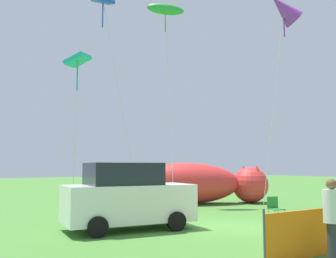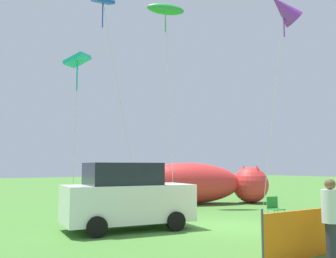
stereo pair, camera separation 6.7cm
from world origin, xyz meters
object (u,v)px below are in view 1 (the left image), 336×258
(folding_chair, at_px, (275,207))
(kite_green_fish, at_px, (165,10))
(spectator_in_green_shirt, at_px, (333,217))
(kite_teal_diamond, at_px, (78,63))
(parked_car, at_px, (127,197))
(inflatable_cat, at_px, (198,185))
(kite_blue_box, at_px, (104,6))
(kite_purple_delta, at_px, (283,9))

(folding_chair, xyz_separation_m, kite_green_fish, (-0.25, 6.90, 10.08))
(folding_chair, xyz_separation_m, spectator_in_green_shirt, (-3.93, -4.76, 0.44))
(kite_teal_diamond, xyz_separation_m, kite_green_fish, (5.62, 1.72, 4.27))
(parked_car, relative_size, folding_chair, 4.84)
(parked_car, distance_m, inflatable_cat, 8.86)
(inflatable_cat, distance_m, kite_blue_box, 10.49)
(parked_car, distance_m, kite_teal_diamond, 6.45)
(inflatable_cat, relative_size, kite_teal_diamond, 1.15)
(inflatable_cat, xyz_separation_m, spectator_in_green_shirt, (-5.69, -11.40, -0.06))
(kite_purple_delta, height_order, kite_blue_box, kite_blue_box)
(inflatable_cat, height_order, spectator_in_green_shirt, inflatable_cat)
(kite_teal_diamond, bearing_deg, inflatable_cat, 10.84)
(folding_chair, distance_m, kite_teal_diamond, 9.75)
(parked_car, height_order, folding_chair, parked_car)
(parked_car, height_order, spectator_in_green_shirt, parked_car)
(folding_chair, distance_m, inflatable_cat, 6.89)
(spectator_in_green_shirt, bearing_deg, inflatable_cat, 63.49)
(parked_car, xyz_separation_m, kite_blue_box, (1.31, 4.93, 8.65))
(inflatable_cat, relative_size, kite_blue_box, 0.76)
(kite_green_fish, xyz_separation_m, kite_blue_box, (-3.91, -0.46, -0.91))
(parked_car, relative_size, spectator_in_green_shirt, 2.45)
(kite_blue_box, bearing_deg, kite_green_fish, 6.75)
(parked_car, relative_size, kite_green_fish, 0.40)
(spectator_in_green_shirt, bearing_deg, kite_teal_diamond, 101.02)
(kite_teal_diamond, bearing_deg, kite_purple_delta, -29.37)
(parked_car, relative_size, kite_blue_box, 0.43)
(folding_chair, height_order, spectator_in_green_shirt, spectator_in_green_shirt)
(kite_green_fish, bearing_deg, kite_purple_delta, -70.35)
(inflatable_cat, relative_size, kite_green_fish, 0.70)
(spectator_in_green_shirt, bearing_deg, kite_blue_box, 91.14)
(kite_blue_box, bearing_deg, folding_chair, -57.16)
(kite_green_fish, bearing_deg, folding_chair, -87.92)
(kite_blue_box, bearing_deg, spectator_in_green_shirt, -88.86)
(folding_chair, bearing_deg, spectator_in_green_shirt, -23.17)
(kite_teal_diamond, bearing_deg, parked_car, -83.77)
(folding_chair, bearing_deg, kite_purple_delta, 128.59)
(folding_chair, xyz_separation_m, kite_purple_delta, (1.93, 0.79, 8.49))
(kite_purple_delta, bearing_deg, kite_blue_box, 137.13)
(inflatable_cat, distance_m, kite_teal_diamond, 9.40)
(folding_chair, relative_size, kite_green_fish, 0.08)
(parked_car, xyz_separation_m, inflatable_cat, (7.22, 5.13, -0.02))
(spectator_in_green_shirt, height_order, kite_blue_box, kite_blue_box)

